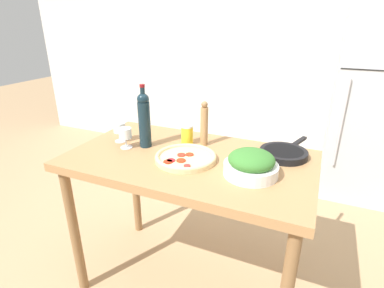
# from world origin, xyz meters

# --- Properties ---
(ground_plane) EXTENTS (14.00, 14.00, 0.00)m
(ground_plane) POSITION_xyz_m (0.00, 0.00, 0.00)
(ground_plane) COLOR tan
(wall_back) EXTENTS (6.40, 0.06, 2.60)m
(wall_back) POSITION_xyz_m (0.00, 2.04, 1.30)
(wall_back) COLOR silver
(wall_back) RESTS_ON ground_plane
(refrigerator) EXTENTS (0.61, 0.64, 1.69)m
(refrigerator) POSITION_xyz_m (1.00, 1.68, 0.84)
(refrigerator) COLOR #B7BCC1
(refrigerator) RESTS_ON ground_plane
(prep_counter) EXTENTS (1.31, 0.75, 0.89)m
(prep_counter) POSITION_xyz_m (0.00, 0.00, 0.78)
(prep_counter) COLOR #A87A4C
(prep_counter) RESTS_ON ground_plane
(wine_bottle) EXTENTS (0.07, 0.07, 0.36)m
(wine_bottle) POSITION_xyz_m (-0.29, 0.03, 1.06)
(wine_bottle) COLOR #142833
(wine_bottle) RESTS_ON prep_counter
(wine_glass_near) EXTENTS (0.07, 0.07, 0.12)m
(wine_glass_near) POSITION_xyz_m (-0.38, -0.03, 0.97)
(wine_glass_near) COLOR silver
(wine_glass_near) RESTS_ON prep_counter
(wine_glass_far) EXTENTS (0.07, 0.07, 0.12)m
(wine_glass_far) POSITION_xyz_m (-0.47, 0.04, 0.97)
(wine_glass_far) COLOR silver
(wine_glass_far) RESTS_ON prep_counter
(pepper_mill) EXTENTS (0.04, 0.04, 0.26)m
(pepper_mill) POSITION_xyz_m (0.01, 0.19, 1.02)
(pepper_mill) COLOR #AD7F51
(pepper_mill) RESTS_ON prep_counter
(salad_bowl) EXTENTS (0.26, 0.26, 0.13)m
(salad_bowl) POSITION_xyz_m (0.35, -0.07, 0.95)
(salad_bowl) COLOR white
(salad_bowl) RESTS_ON prep_counter
(homemade_pizza) EXTENTS (0.32, 0.32, 0.03)m
(homemade_pizza) POSITION_xyz_m (-0.00, -0.05, 0.91)
(homemade_pizza) COLOR #DBC189
(homemade_pizza) RESTS_ON prep_counter
(salt_canister) EXTENTS (0.07, 0.07, 0.12)m
(salt_canister) POSITION_xyz_m (-0.09, 0.16, 0.95)
(salt_canister) COLOR yellow
(salt_canister) RESTS_ON prep_counter
(cast_iron_skillet) EXTENTS (0.25, 0.39, 0.04)m
(cast_iron_skillet) POSITION_xyz_m (0.46, 0.21, 0.91)
(cast_iron_skillet) COLOR black
(cast_iron_skillet) RESTS_ON prep_counter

